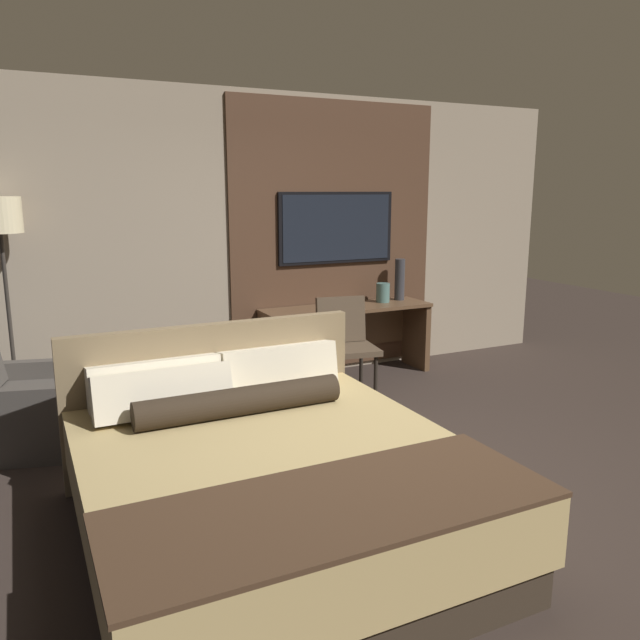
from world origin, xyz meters
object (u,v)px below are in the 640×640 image
(floor_lamp, at_px, (1,234))
(vase_tall, at_px, (400,279))
(desk_chair, at_px, (345,338))
(vase_short, at_px, (383,293))
(tv, at_px, (337,228))
(bed, at_px, (267,481))
(armchair_by_window, at_px, (26,412))
(desk, at_px, (345,328))

(floor_lamp, height_order, vase_tall, floor_lamp)
(desk_chair, relative_size, vase_short, 4.62)
(tv, height_order, desk_chair, tv)
(tv, bearing_deg, desk_chair, -112.24)
(bed, distance_m, tv, 3.48)
(floor_lamp, bearing_deg, armchair_by_window, -84.15)
(tv, xyz_separation_m, vase_short, (0.45, -0.19, -0.67))
(bed, bearing_deg, tv, 56.01)
(desk, height_order, vase_tall, vase_tall)
(floor_lamp, xyz_separation_m, vase_short, (3.49, -0.01, -0.71))
(floor_lamp, bearing_deg, desk, -0.37)
(desk_chair, relative_size, floor_lamp, 0.50)
(vase_short, bearing_deg, bed, -132.06)
(bed, height_order, armchair_by_window, bed)
(desk, bearing_deg, armchair_by_window, -169.35)
(desk, xyz_separation_m, vase_tall, (0.68, 0.06, 0.45))
(floor_lamp, bearing_deg, desk_chair, -12.51)
(armchair_by_window, height_order, vase_tall, vase_tall)
(desk, bearing_deg, vase_short, 1.64)
(bed, relative_size, vase_short, 11.11)
(armchair_by_window, bearing_deg, desk, -64.23)
(bed, relative_size, tv, 1.73)
(bed, bearing_deg, floor_lamp, 115.66)
(desk_chair, xyz_separation_m, vase_tall, (1.00, 0.64, 0.40))
(floor_lamp, height_order, vase_short, floor_lamp)
(tv, bearing_deg, vase_short, -22.49)
(desk_chair, height_order, vase_short, vase_short)
(desk_chair, xyz_separation_m, vase_short, (0.77, 0.60, 0.28))
(vase_short, bearing_deg, armchair_by_window, -170.51)
(desk, xyz_separation_m, tv, (0.00, 0.20, 1.01))
(tv, height_order, floor_lamp, tv)
(tv, distance_m, desk_chair, 1.27)
(tv, height_order, vase_short, tv)
(desk_chair, distance_m, armchair_by_window, 2.68)
(vase_tall, xyz_separation_m, vase_short, (-0.23, -0.04, -0.12))
(tv, bearing_deg, desk, -90.00)
(vase_tall, bearing_deg, floor_lamp, -179.44)
(bed, height_order, vase_tall, vase_tall)
(desk_chair, height_order, vase_tall, vase_tall)
(armchair_by_window, xyz_separation_m, vase_short, (3.44, 0.57, 0.57))
(vase_tall, bearing_deg, desk_chair, -147.41)
(desk, relative_size, vase_tall, 4.03)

